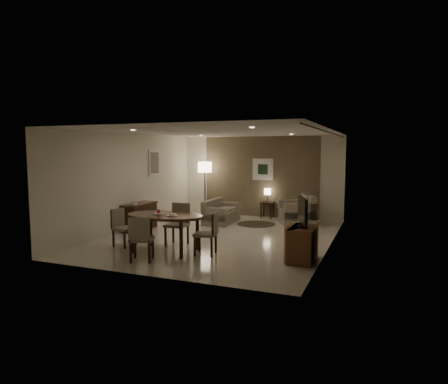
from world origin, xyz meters
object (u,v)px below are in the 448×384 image
at_px(tv_cabinet, 303,244).
at_px(chair_right, 205,234).
at_px(chair_near, 142,239).
at_px(floor_lamp, 205,189).
at_px(sofa, 221,211).
at_px(console_desk, 140,217).
at_px(side_table, 267,210).
at_px(chair_far, 177,225).
at_px(armchair, 297,210).
at_px(dining_table, 165,233).
at_px(chair_left, 124,228).

distance_m(tv_cabinet, chair_right, 2.06).
distance_m(chair_near, chair_right, 1.35).
height_order(chair_near, floor_lamp, floor_lamp).
relative_size(chair_right, sofa, 0.61).
xyz_separation_m(console_desk, side_table, (2.82, 3.24, -0.11)).
bearing_deg(chair_far, floor_lamp, 104.37).
distance_m(console_desk, chair_near, 3.28).
bearing_deg(armchair, chair_right, -40.67).
bearing_deg(tv_cabinet, dining_table, -172.70).
bearing_deg(dining_table, sofa, 92.90).
xyz_separation_m(console_desk, chair_left, (0.80, -1.82, 0.06)).
distance_m(console_desk, chair_right, 3.37).
bearing_deg(sofa, armchair, -77.36).
bearing_deg(chair_right, tv_cabinet, 88.78).
xyz_separation_m(console_desk, sofa, (1.73, 1.88, -0.02)).
bearing_deg(tv_cabinet, floor_lamp, 133.17).
distance_m(dining_table, chair_left, 1.12).
bearing_deg(floor_lamp, armchair, -9.57).
xyz_separation_m(chair_right, sofa, (-1.13, 3.66, -0.11)).
xyz_separation_m(chair_near, armchair, (2.09, 5.16, -0.01)).
xyz_separation_m(armchair, side_table, (-1.13, 0.78, -0.18)).
bearing_deg(floor_lamp, chair_far, -74.14).
relative_size(dining_table, sofa, 1.17).
bearing_deg(floor_lamp, tv_cabinet, -46.83).
relative_size(chair_near, sofa, 0.61).
bearing_deg(chair_left, sofa, -5.33).
xyz_separation_m(chair_right, armchair, (1.09, 4.25, -0.01)).
bearing_deg(side_table, dining_table, -99.92).
height_order(armchair, floor_lamp, floor_lamp).
height_order(sofa, armchair, armchair).
relative_size(tv_cabinet, chair_far, 0.92).
distance_m(dining_table, side_table, 5.20).
xyz_separation_m(sofa, side_table, (1.09, 1.36, -0.09)).
relative_size(console_desk, floor_lamp, 0.65).
height_order(chair_near, chair_right, chair_near).
bearing_deg(side_table, chair_near, -99.15).
height_order(chair_far, side_table, chair_far).
bearing_deg(chair_left, armchair, -27.54).
xyz_separation_m(tv_cabinet, chair_far, (-3.04, 0.28, 0.14)).
xyz_separation_m(console_desk, floor_lamp, (0.65, 3.02, 0.55)).
xyz_separation_m(chair_left, floor_lamp, (-0.15, 4.84, 0.48)).
xyz_separation_m(console_desk, tv_cabinet, (4.89, -1.50, -0.03)).
distance_m(dining_table, chair_far, 0.67).
relative_size(dining_table, chair_left, 2.01).
relative_size(dining_table, armchair, 1.76).
bearing_deg(sofa, dining_table, -179.18).
bearing_deg(side_table, chair_far, -102.19).
bearing_deg(chair_far, chair_left, -151.81).
relative_size(chair_right, armchair, 0.92).
distance_m(tv_cabinet, side_table, 5.18).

